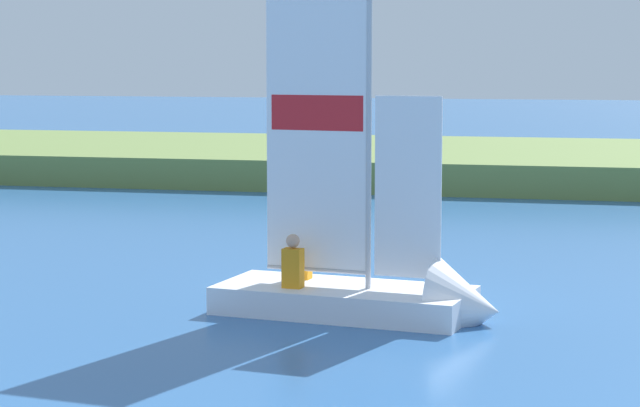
% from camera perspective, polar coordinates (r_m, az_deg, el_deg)
% --- Properties ---
extents(shore_bank, '(80.00, 11.47, 0.88)m').
position_cam_1_polar(shore_bank, '(38.63, 4.30, 1.97)').
color(shore_bank, olive).
rests_on(shore_bank, ground).
extents(sailboat, '(4.29, 2.09, 5.55)m').
position_cam_1_polar(sailboat, '(17.59, 3.35, -4.10)').
color(sailboat, white).
rests_on(sailboat, ground).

